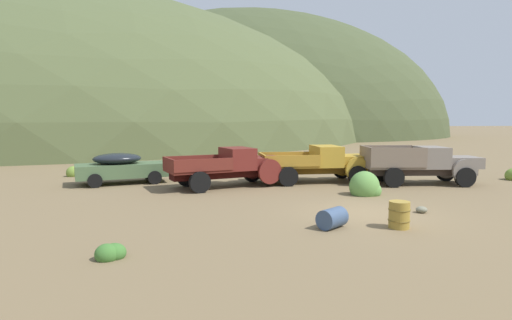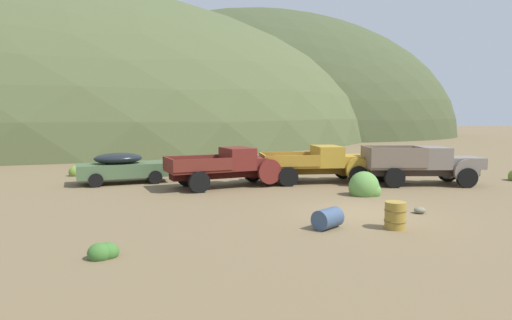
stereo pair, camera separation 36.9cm
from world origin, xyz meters
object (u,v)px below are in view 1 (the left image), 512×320
object	(u,v)px
car_weathered_green	(126,167)
oil_drum_tipped	(332,218)
truck_primer_gray	(428,164)
oil_drum_by_truck	(399,215)
truck_oxblood	(235,166)
truck_mustard	(325,163)

from	to	relation	value
car_weathered_green	oil_drum_tipped	xyz separation A→B (m)	(7.41, -10.26, -0.51)
truck_primer_gray	oil_drum_by_truck	bearing A→B (deg)	-118.08
truck_primer_gray	oil_drum_tipped	size ratio (longest dim) A/B	5.44
truck_oxblood	oil_drum_tipped	world-z (taller)	truck_oxblood
truck_oxblood	truck_primer_gray	xyz separation A→B (m)	(9.67, -0.88, 0.01)
truck_oxblood	truck_primer_gray	world-z (taller)	truck_primer_gray
truck_mustard	oil_drum_by_truck	distance (m)	9.43
truck_mustard	oil_drum_by_truck	bearing A→B (deg)	-93.46
truck_primer_gray	oil_drum_by_truck	xyz separation A→B (m)	(-5.66, -7.84, -0.60)
car_weathered_green	truck_primer_gray	world-z (taller)	truck_primer_gray
truck_oxblood	oil_drum_tipped	bearing A→B (deg)	-93.02
truck_oxblood	truck_primer_gray	size ratio (longest dim) A/B	1.03
truck_mustard	oil_drum_tipped	world-z (taller)	truck_mustard
car_weathered_green	truck_primer_gray	distance (m)	15.32
oil_drum_tipped	truck_oxblood	bearing A→B (deg)	103.53
oil_drum_by_truck	car_weathered_green	bearing A→B (deg)	131.61
truck_mustard	oil_drum_tipped	xyz separation A→B (m)	(-2.76, -9.05, -0.69)
car_weathered_green	truck_primer_gray	bearing A→B (deg)	-25.00
oil_drum_by_truck	truck_primer_gray	bearing A→B (deg)	54.15
truck_primer_gray	oil_drum_by_truck	world-z (taller)	truck_primer_gray
car_weathered_green	truck_oxblood	distance (m)	5.72
truck_oxblood	oil_drum_tipped	xyz separation A→B (m)	(2.02, -8.38, -0.70)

